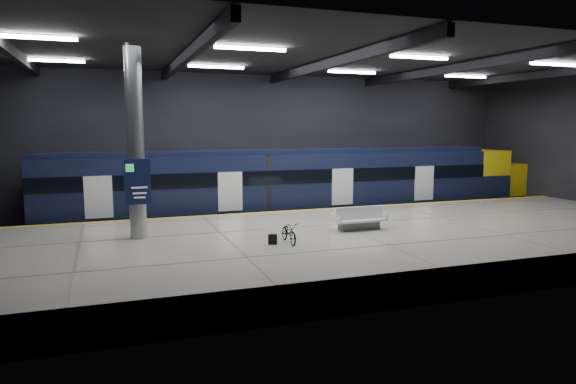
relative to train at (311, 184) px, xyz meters
name	(u,v)px	position (x,y,z in m)	size (l,w,h in m)	color
ground	(329,245)	(-1.39, -5.50, -2.06)	(30.00, 30.00, 0.00)	black
room_shell	(330,112)	(-1.39, -5.49, 3.66)	(30.10, 16.10, 8.05)	black
platform	(355,245)	(-1.39, -8.00, -1.51)	(30.00, 11.00, 1.10)	beige
safety_strip	(306,210)	(-1.39, -2.75, -0.95)	(30.00, 0.40, 0.01)	gold
rails	(287,221)	(-1.39, 0.00, -1.98)	(30.00, 1.52, 0.16)	gray
train	(311,184)	(0.00, 0.00, 0.00)	(29.40, 2.84, 3.79)	black
bench	(359,221)	(-1.11, -7.79, -0.64)	(2.08, 0.87, 0.91)	#595B60
bicycle	(289,232)	(-4.50, -9.08, -0.58)	(0.50, 1.43, 0.75)	#99999E
pannier_bag	(273,239)	(-5.10, -9.08, -0.78)	(0.30, 0.18, 0.35)	black
info_column	(136,145)	(-9.39, -6.52, 2.40)	(0.90, 0.78, 6.90)	#9EA0A5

